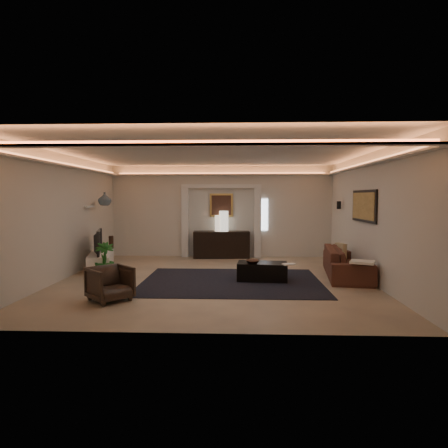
{
  "coord_description": "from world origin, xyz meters",
  "views": [
    {
      "loc": [
        0.57,
        -8.72,
        1.9
      ],
      "look_at": [
        0.2,
        0.6,
        1.25
      ],
      "focal_mm": 30.74,
      "sensor_mm": 36.0,
      "label": 1
    }
  ],
  "objects_px": {
    "armchair": "(110,284)",
    "sofa": "(347,262)",
    "coffee_table": "(262,272)",
    "console": "(221,245)"
  },
  "relations": [
    {
      "from": "coffee_table",
      "to": "armchair",
      "type": "bearing_deg",
      "value": -142.75
    },
    {
      "from": "armchair",
      "to": "sofa",
      "type": "bearing_deg",
      "value": -20.61
    },
    {
      "from": "sofa",
      "to": "armchair",
      "type": "relative_size",
      "value": 3.38
    },
    {
      "from": "sofa",
      "to": "coffee_table",
      "type": "relative_size",
      "value": 2.12
    },
    {
      "from": "sofa",
      "to": "armchair",
      "type": "distance_m",
      "value": 5.47
    },
    {
      "from": "console",
      "to": "sofa",
      "type": "distance_m",
      "value": 4.2
    },
    {
      "from": "coffee_table",
      "to": "armchair",
      "type": "height_order",
      "value": "armchair"
    },
    {
      "from": "console",
      "to": "sofa",
      "type": "height_order",
      "value": "console"
    },
    {
      "from": "console",
      "to": "coffee_table",
      "type": "height_order",
      "value": "console"
    },
    {
      "from": "coffee_table",
      "to": "console",
      "type": "bearing_deg",
      "value": 113.14
    }
  ]
}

